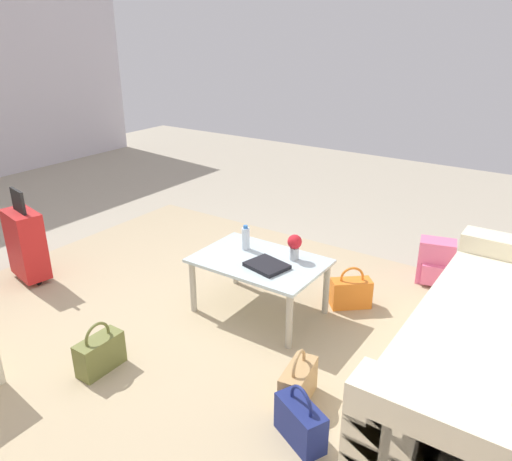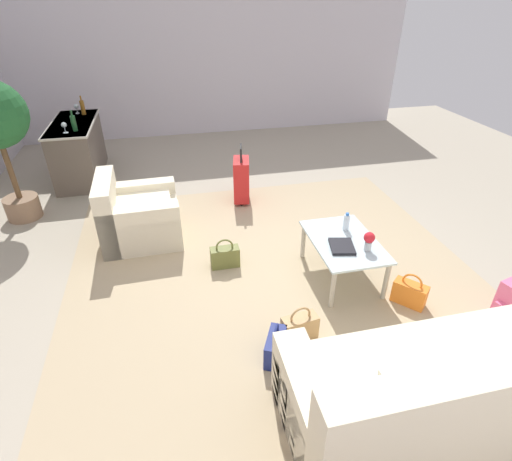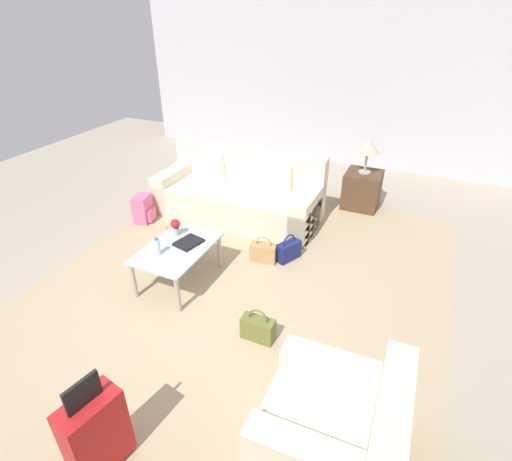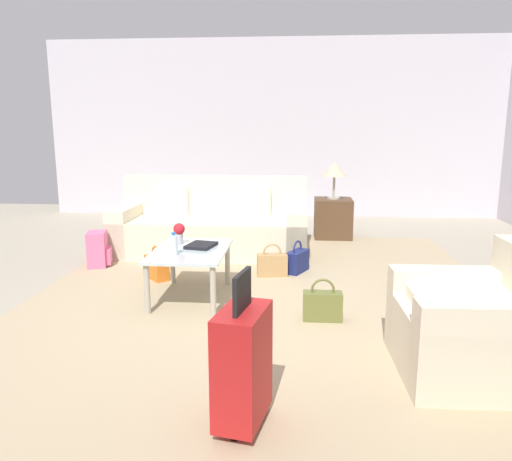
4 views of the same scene
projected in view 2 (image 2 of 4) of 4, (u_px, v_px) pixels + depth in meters
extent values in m
plane|color=#A89E89|center=(285.00, 261.00, 4.62)|extent=(12.00, 12.00, 0.00)
cube|color=silver|center=(217.00, 55.00, 8.03)|extent=(0.12, 8.00, 3.10)
cube|color=tan|center=(283.00, 297.00, 4.08)|extent=(5.20, 4.40, 0.01)
cube|color=beige|center=(449.00, 391.00, 2.87)|extent=(0.98, 2.39, 0.45)
cube|color=beige|center=(499.00, 417.00, 2.42)|extent=(0.22, 2.39, 0.95)
cube|color=beige|center=(308.00, 415.00, 2.63)|extent=(0.98, 0.24, 0.60)
cube|color=white|center=(410.00, 395.00, 2.37)|extent=(0.15, 0.40, 0.41)
cube|color=beige|center=(142.00, 222.00, 4.95)|extent=(0.92, 0.94, 0.44)
cube|color=beige|center=(109.00, 212.00, 4.78)|extent=(0.91, 0.22, 0.83)
cube|color=beige|center=(141.00, 204.00, 5.20)|extent=(0.22, 0.92, 0.60)
cube|color=beige|center=(141.00, 231.00, 4.62)|extent=(0.22, 0.92, 0.60)
cube|color=white|center=(143.00, 203.00, 4.83)|extent=(0.68, 0.67, 0.08)
cube|color=silver|center=(344.00, 241.00, 4.15)|extent=(0.98, 0.66, 0.02)
cylinder|color=#ADA899|center=(333.00, 289.00, 3.85)|extent=(0.05, 0.05, 0.44)
cylinder|color=#ADA899|center=(303.00, 241.00, 4.58)|extent=(0.05, 0.05, 0.44)
cylinder|color=#ADA899|center=(386.00, 281.00, 3.95)|extent=(0.05, 0.05, 0.44)
cylinder|color=#ADA899|center=(349.00, 235.00, 4.69)|extent=(0.05, 0.05, 0.44)
cylinder|color=silver|center=(346.00, 222.00, 4.28)|extent=(0.06, 0.06, 0.18)
cylinder|color=#2D6BBC|center=(347.00, 214.00, 4.23)|extent=(0.04, 0.04, 0.02)
cube|color=black|center=(342.00, 246.00, 4.02)|extent=(0.33, 0.29, 0.03)
cylinder|color=#B2B7BC|center=(368.00, 246.00, 3.96)|extent=(0.07, 0.07, 0.10)
sphere|color=red|center=(369.00, 238.00, 3.91)|extent=(0.11, 0.11, 0.11)
cube|color=brown|center=(79.00, 150.00, 6.47)|extent=(1.55, 0.61, 0.91)
cube|color=#ADA899|center=(72.00, 123.00, 6.24)|extent=(1.59, 0.65, 0.03)
cylinder|color=silver|center=(66.00, 133.00, 5.78)|extent=(0.07, 0.07, 0.01)
cylinder|color=silver|center=(65.00, 130.00, 5.76)|extent=(0.01, 0.01, 0.08)
sphere|color=silver|center=(64.00, 125.00, 5.73)|extent=(0.08, 0.08, 0.08)
cylinder|color=silver|center=(78.00, 113.00, 6.69)|extent=(0.07, 0.07, 0.01)
cylinder|color=silver|center=(77.00, 111.00, 6.67)|extent=(0.01, 0.01, 0.08)
sphere|color=silver|center=(76.00, 106.00, 6.63)|extent=(0.08, 0.08, 0.08)
cylinder|color=#194C23|center=(74.00, 123.00, 5.81)|extent=(0.07, 0.07, 0.22)
cylinder|color=#194C23|center=(71.00, 113.00, 5.74)|extent=(0.03, 0.03, 0.08)
cylinder|color=brown|center=(83.00, 108.00, 6.58)|extent=(0.07, 0.07, 0.22)
cylinder|color=brown|center=(81.00, 98.00, 6.51)|extent=(0.03, 0.03, 0.08)
cube|color=red|center=(241.00, 180.00, 5.73)|extent=(0.44, 0.29, 0.60)
cube|color=black|center=(241.00, 153.00, 5.53)|extent=(0.24, 0.07, 0.20)
cylinder|color=black|center=(242.00, 204.00, 5.78)|extent=(0.03, 0.05, 0.05)
cylinder|color=black|center=(242.00, 196.00, 6.02)|extent=(0.03, 0.05, 0.05)
cube|color=tan|center=(300.00, 328.00, 3.55)|extent=(0.19, 0.34, 0.24)
torus|color=tan|center=(301.00, 316.00, 3.47)|extent=(0.05, 0.20, 0.20)
cube|color=orange|center=(409.00, 294.00, 3.94)|extent=(0.33, 0.31, 0.24)
torus|color=orange|center=(412.00, 283.00, 3.87)|extent=(0.16, 0.14, 0.20)
cube|color=navy|center=(275.00, 347.00, 3.35)|extent=(0.35, 0.27, 0.24)
torus|color=navy|center=(276.00, 335.00, 3.28)|extent=(0.19, 0.10, 0.20)
cube|color=olive|center=(225.00, 257.00, 4.48)|extent=(0.14, 0.32, 0.24)
torus|color=olive|center=(224.00, 247.00, 4.40)|extent=(0.02, 0.20, 0.20)
cube|color=pink|center=(504.00, 315.00, 3.69)|extent=(0.22, 0.11, 0.18)
cylinder|color=#84664C|center=(23.00, 207.00, 5.43)|extent=(0.44, 0.44, 0.30)
cylinder|color=brown|center=(10.00, 169.00, 5.15)|extent=(0.07, 0.07, 0.81)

